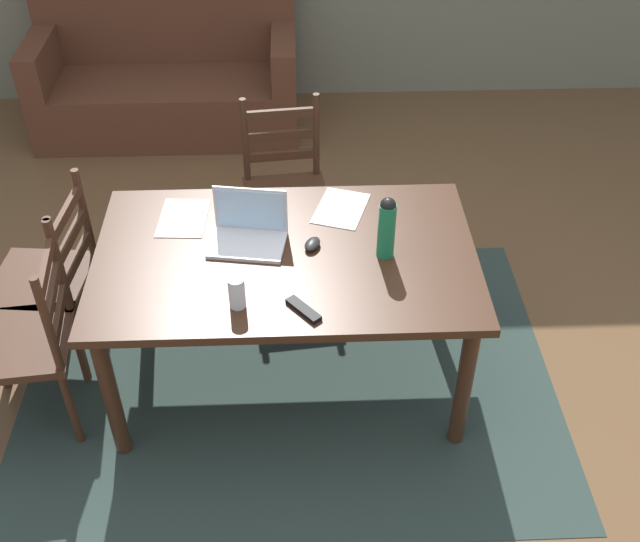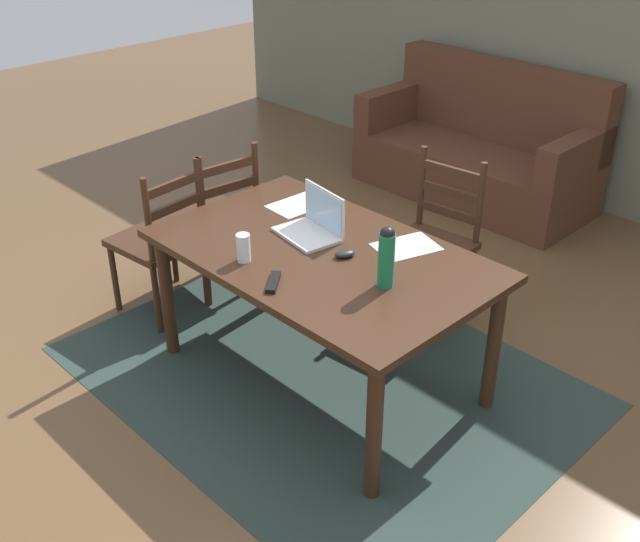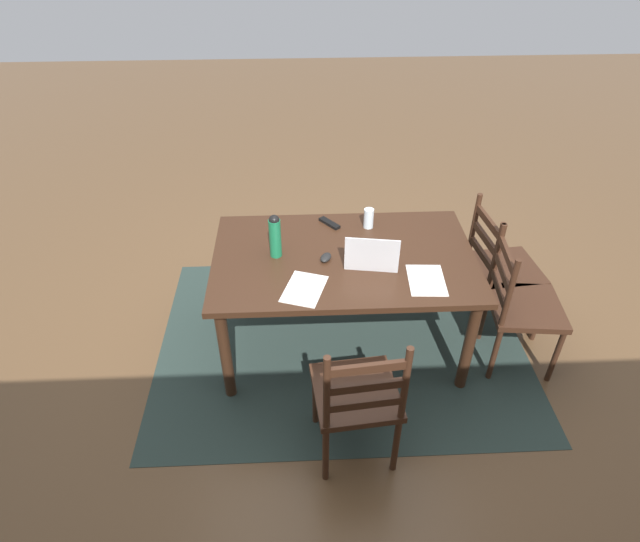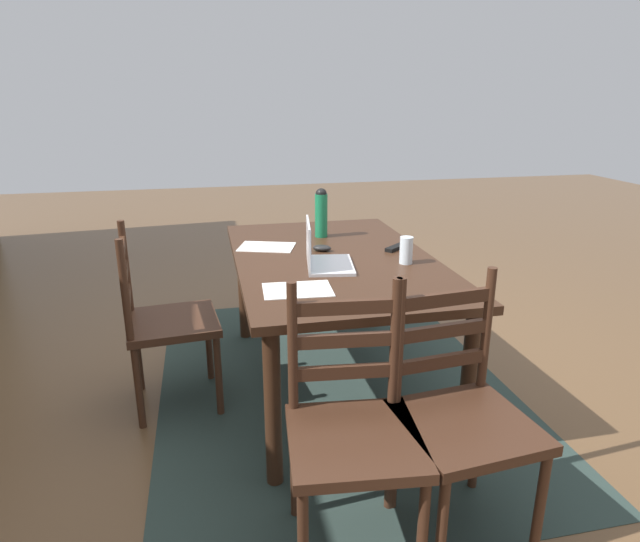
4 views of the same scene
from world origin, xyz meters
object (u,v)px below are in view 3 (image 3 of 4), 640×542
at_px(chair_far_head, 357,397).
at_px(water_bottle, 275,235).
at_px(chair_left_far, 520,306).
at_px(tv_remote, 330,223).
at_px(dining_table, 344,267).
at_px(chair_left_near, 500,268).
at_px(computer_mouse, 326,257).
at_px(drinking_glass, 369,218).
at_px(laptop, 372,257).

xyz_separation_m(chair_far_head, water_bottle, (0.43, -0.90, 0.43)).
bearing_deg(chair_left_far, tv_remote, -25.77).
relative_size(dining_table, chair_left_near, 1.72).
relative_size(dining_table, tv_remote, 9.60).
distance_m(dining_table, chair_far_head, 0.90).
bearing_deg(water_bottle, computer_mouse, 168.47).
height_order(chair_left_far, drinking_glass, chair_left_far).
height_order(chair_left_far, computer_mouse, chair_left_far).
height_order(dining_table, tv_remote, tv_remote).
xyz_separation_m(dining_table, computer_mouse, (0.12, 0.04, 0.10)).
height_order(drinking_glass, computer_mouse, drinking_glass).
height_order(chair_far_head, computer_mouse, chair_far_head).
bearing_deg(drinking_glass, chair_far_head, 81.29).
distance_m(chair_left_near, laptop, 1.05).
distance_m(laptop, tv_remote, 0.52).
bearing_deg(computer_mouse, dining_table, -138.95).
distance_m(drinking_glass, tv_remote, 0.27).
distance_m(laptop, drinking_glass, 0.43).
bearing_deg(laptop, chair_left_far, 174.25).
xyz_separation_m(chair_left_near, water_bottle, (1.53, 0.17, 0.43)).
xyz_separation_m(chair_left_far, drinking_glass, (0.92, -0.52, 0.35)).
relative_size(chair_left_near, tv_remote, 5.59).
xyz_separation_m(dining_table, drinking_glass, (-0.19, -0.32, 0.15)).
bearing_deg(chair_far_head, water_bottle, -64.69).
distance_m(chair_left_near, drinking_glass, 0.99).
xyz_separation_m(dining_table, water_bottle, (0.42, -0.03, 0.23)).
relative_size(dining_table, drinking_glass, 12.06).
xyz_separation_m(laptop, tv_remote, (0.22, -0.47, -0.05)).
relative_size(water_bottle, drinking_glass, 2.12).
bearing_deg(laptop, dining_table, -33.25).
height_order(laptop, drinking_glass, laptop).
xyz_separation_m(dining_table, chair_left_near, (-1.10, -0.20, -0.20)).
bearing_deg(laptop, drinking_glass, -94.38).
xyz_separation_m(dining_table, chair_far_head, (-0.00, 0.88, -0.20)).
bearing_deg(dining_table, computer_mouse, 17.34).
height_order(chair_far_head, tv_remote, chair_far_head).
xyz_separation_m(water_bottle, drinking_glass, (-0.61, -0.30, -0.08)).
bearing_deg(chair_left_far, chair_far_head, 31.63).
bearing_deg(chair_left_near, chair_far_head, 44.28).
distance_m(dining_table, chair_left_far, 1.14).
height_order(dining_table, laptop, laptop).
distance_m(dining_table, tv_remote, 0.39).
xyz_separation_m(chair_far_head, tv_remote, (0.07, -1.24, 0.29)).
bearing_deg(dining_table, drinking_glass, -120.11).
relative_size(chair_left_far, laptop, 2.71).
bearing_deg(chair_left_far, water_bottle, -8.34).
relative_size(computer_mouse, tv_remote, 0.59).
xyz_separation_m(laptop, drinking_glass, (-0.03, -0.43, 0.01)).
relative_size(chair_left_near, water_bottle, 3.31).
distance_m(drinking_glass, computer_mouse, 0.47).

